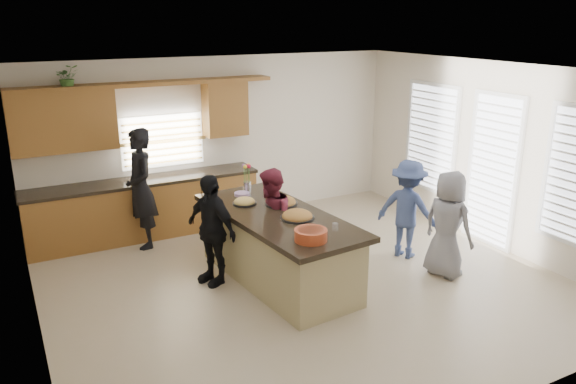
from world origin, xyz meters
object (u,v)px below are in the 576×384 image
woman_left_mid (271,222)px  woman_right_front (448,224)px  woman_left_front (211,229)px  woman_right_back (408,209)px  island (278,249)px  woman_left_back (141,189)px  salad_bowl (311,234)px

woman_left_mid → woman_right_front: woman_right_front is taller
woman_left_front → woman_right_front: bearing=45.7°
woman_right_back → island: bearing=57.6°
woman_left_back → woman_right_front: bearing=45.5°
woman_left_front → island: bearing=45.1°
woman_right_front → woman_right_back: bearing=-9.1°
woman_left_mid → woman_left_front: (-0.83, 0.09, 0.01)m
woman_left_front → salad_bowl: bearing=7.7°
salad_bowl → woman_left_back: (-1.22, 3.04, -0.10)m
woman_right_back → woman_right_front: woman_right_front is taller
woman_left_mid → woman_left_back: bearing=-115.9°
island → woman_right_front: (2.10, -0.93, 0.29)m
woman_left_front → woman_right_front: size_ratio=1.01×
island → woman_left_front: (-0.80, 0.37, 0.30)m
island → salad_bowl: bearing=-99.8°
woman_left_mid → woman_left_front: bearing=-68.8°
woman_right_back → woman_right_front: (0.05, -0.77, 0.01)m
island → salad_bowl: size_ratio=7.30×
woman_left_front → woman_right_back: woman_left_front is taller
salad_bowl → woman_right_front: bearing=1.6°
island → woman_right_back: woman_right_back is taller
woman_left_back → woman_right_front: 4.52m
woman_left_mid → woman_right_back: (2.01, -0.44, -0.01)m
woman_left_mid → woman_right_front: (2.07, -1.21, 0.00)m
woman_left_mid → island: bearing=20.3°
woman_right_back → woman_right_front: size_ratio=0.99×
salad_bowl → woman_right_back: woman_right_back is taller
woman_left_back → woman_right_front: (3.39, -2.98, -0.18)m
island → woman_left_front: 0.93m
woman_right_front → woman_left_back: bearing=35.6°
woman_left_back → woman_right_back: size_ratio=1.26×
woman_left_mid → woman_right_back: woman_left_mid is taller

